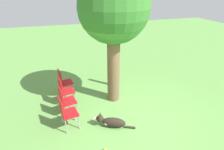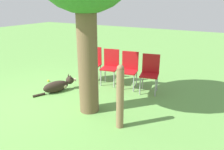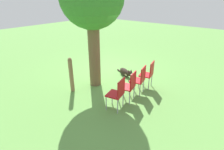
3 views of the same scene
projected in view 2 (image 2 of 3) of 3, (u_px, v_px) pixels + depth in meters
The scene contains 8 objects.
ground_plane at pixel (45, 104), 4.99m from camera, with size 30.00×30.00×0.00m, color #609947.
dog at pixel (59, 85), 5.68m from camera, with size 1.09×0.57×0.41m.
fence_post at pixel (120, 97), 3.91m from camera, with size 0.14×0.14×1.22m.
red_chair_0 at pixel (93, 62), 6.37m from camera, with size 0.50×0.52×0.98m.
red_chair_1 at pixel (110, 64), 6.09m from camera, with size 0.50×0.52×0.98m.
red_chair_2 at pixel (129, 67), 5.81m from camera, with size 0.50×0.52×0.98m.
red_chair_3 at pixel (150, 71), 5.53m from camera, with size 0.50×0.52×0.98m.
tennis_ball at pixel (48, 81), 6.37m from camera, with size 0.07×0.07×0.07m.
Camera 2 is at (3.14, 3.58, 2.25)m, focal length 35.00 mm.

